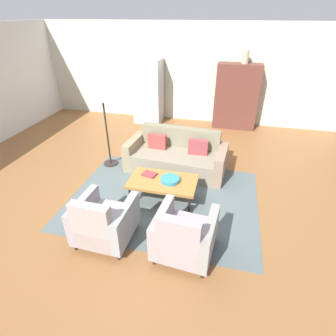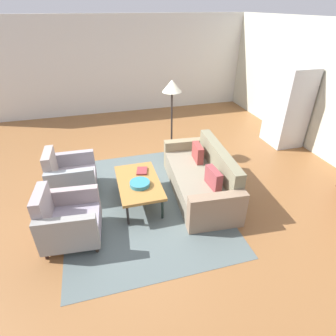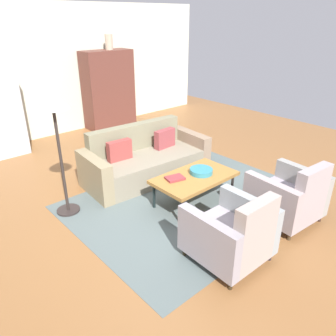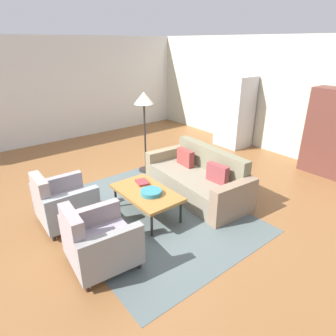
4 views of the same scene
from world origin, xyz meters
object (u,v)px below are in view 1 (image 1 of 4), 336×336
(couch, at_px, (177,157))
(armchair_left, at_px, (103,223))
(refrigerator, at_px, (148,91))
(book_stack, at_px, (149,174))
(cabinet, at_px, (236,97))
(fruit_bowl, at_px, (170,180))
(floor_lamp, at_px, (103,102))
(vase_tall, at_px, (245,57))
(armchair_right, at_px, (184,237))
(coffee_table, at_px, (163,182))

(couch, xyz_separation_m, armchair_left, (-0.61, -2.35, 0.06))
(refrigerator, bearing_deg, armchair_left, -80.51)
(book_stack, xyz_separation_m, cabinet, (1.43, 3.88, 0.45))
(couch, height_order, armchair_left, armchair_left)
(fruit_bowl, xyz_separation_m, floor_lamp, (-1.63, 1.02, 0.97))
(couch, distance_m, vase_tall, 3.49)
(armchair_left, bearing_deg, cabinet, 72.96)
(armchair_right, relative_size, vase_tall, 2.64)
(coffee_table, height_order, armchair_right, armchair_right)
(armchair_left, distance_m, fruit_bowl, 1.38)
(armchair_left, bearing_deg, floor_lamp, 113.97)
(refrigerator, bearing_deg, vase_tall, 2.12)
(armchair_right, xyz_separation_m, refrigerator, (-2.04, 5.05, 0.58))
(coffee_table, relative_size, fruit_bowl, 3.60)
(book_stack, xyz_separation_m, refrigerator, (-1.16, 3.77, 0.47))
(book_stack, distance_m, cabinet, 4.15)
(armchair_left, relative_size, book_stack, 3.06)
(armchair_right, bearing_deg, couch, 109.13)
(refrigerator, bearing_deg, couch, -61.71)
(coffee_table, bearing_deg, couch, 89.68)
(refrigerator, distance_m, floor_lamp, 2.91)
(couch, relative_size, coffee_table, 1.80)
(coffee_table, height_order, cabinet, cabinet)
(couch, distance_m, cabinet, 3.09)
(couch, height_order, vase_tall, vase_tall)
(coffee_table, xyz_separation_m, floor_lamp, (-1.50, 1.02, 1.05))
(vase_tall, bearing_deg, refrigerator, -177.88)
(couch, distance_m, fruit_bowl, 1.21)
(armchair_left, relative_size, vase_tall, 2.64)
(armchair_right, bearing_deg, vase_tall, 87.89)
(book_stack, distance_m, vase_tall, 4.43)
(armchair_right, height_order, refrigerator, refrigerator)
(vase_tall, bearing_deg, armchair_right, -97.22)
(fruit_bowl, bearing_deg, vase_tall, 74.38)
(coffee_table, distance_m, armchair_left, 1.31)
(fruit_bowl, distance_m, cabinet, 4.14)
(vase_tall, bearing_deg, fruit_bowl, -105.62)
(coffee_table, xyz_separation_m, armchair_right, (0.59, -1.17, -0.05))
(armchair_right, height_order, vase_tall, vase_tall)
(floor_lamp, bearing_deg, vase_tall, 47.21)
(armchair_left, xyz_separation_m, armchair_right, (1.20, 0.00, 0.00))
(armchair_left, height_order, cabinet, cabinet)
(couch, bearing_deg, cabinet, -107.80)
(coffee_table, relative_size, armchair_left, 1.36)
(armchair_right, relative_size, floor_lamp, 0.51)
(couch, relative_size, floor_lamp, 1.26)
(book_stack, relative_size, vase_tall, 0.86)
(book_stack, height_order, refrigerator, refrigerator)
(couch, relative_size, refrigerator, 1.17)
(armchair_left, relative_size, cabinet, 0.49)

